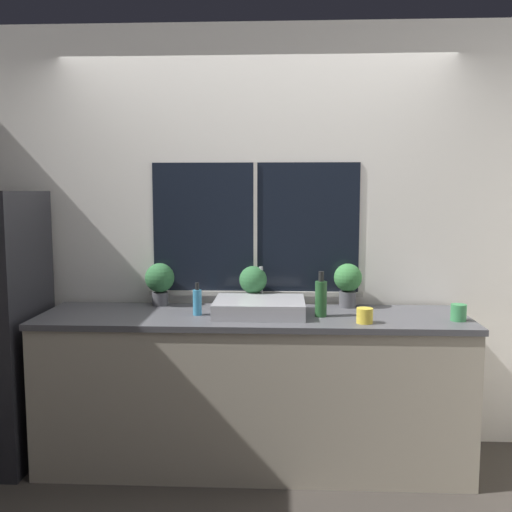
{
  "coord_description": "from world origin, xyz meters",
  "views": [
    {
      "loc": [
        0.18,
        -3.0,
        1.65
      ],
      "look_at": [
        0.02,
        0.32,
        1.27
      ],
      "focal_mm": 40.0,
      "sensor_mm": 36.0,
      "label": 1
    }
  ],
  "objects_px": {
    "mug_green": "(459,313)",
    "mug_yellow": "(365,316)",
    "sink": "(259,307)",
    "potted_plant_left": "(160,280)",
    "potted_plant_right": "(348,281)",
    "potted_plant_center": "(253,283)",
    "bottle_tall": "(321,298)",
    "soap_bottle": "(197,302)"
  },
  "relations": [
    {
      "from": "potted_plant_center",
      "to": "soap_bottle",
      "type": "height_order",
      "value": "potted_plant_center"
    },
    {
      "from": "mug_green",
      "to": "potted_plant_left",
      "type": "bearing_deg",
      "value": 168.65
    },
    {
      "from": "sink",
      "to": "mug_yellow",
      "type": "height_order",
      "value": "sink"
    },
    {
      "from": "potted_plant_left",
      "to": "sink",
      "type": "bearing_deg",
      "value": -20.52
    },
    {
      "from": "sink",
      "to": "soap_bottle",
      "type": "relative_size",
      "value": 2.76
    },
    {
      "from": "potted_plant_left",
      "to": "potted_plant_center",
      "type": "xyz_separation_m",
      "value": [
        0.6,
        0.0,
        -0.02
      ]
    },
    {
      "from": "mug_green",
      "to": "mug_yellow",
      "type": "bearing_deg",
      "value": -171.25
    },
    {
      "from": "sink",
      "to": "potted_plant_center",
      "type": "distance_m",
      "value": 0.27
    },
    {
      "from": "sink",
      "to": "mug_green",
      "type": "bearing_deg",
      "value": -5.77
    },
    {
      "from": "soap_bottle",
      "to": "mug_green",
      "type": "distance_m",
      "value": 1.5
    },
    {
      "from": "sink",
      "to": "potted_plant_right",
      "type": "bearing_deg",
      "value": 23.93
    },
    {
      "from": "potted_plant_center",
      "to": "mug_green",
      "type": "distance_m",
      "value": 1.24
    },
    {
      "from": "sink",
      "to": "mug_yellow",
      "type": "distance_m",
      "value": 0.62
    },
    {
      "from": "mug_green",
      "to": "soap_bottle",
      "type": "bearing_deg",
      "value": 176.97
    },
    {
      "from": "sink",
      "to": "soap_bottle",
      "type": "distance_m",
      "value": 0.37
    },
    {
      "from": "sink",
      "to": "soap_bottle",
      "type": "xyz_separation_m",
      "value": [
        -0.37,
        -0.03,
        0.03
      ]
    },
    {
      "from": "potted_plant_right",
      "to": "mug_yellow",
      "type": "relative_size",
      "value": 3.04
    },
    {
      "from": "potted_plant_center",
      "to": "bottle_tall",
      "type": "relative_size",
      "value": 0.97
    },
    {
      "from": "potted_plant_center",
      "to": "mug_yellow",
      "type": "xyz_separation_m",
      "value": [
        0.64,
        -0.44,
        -0.1
      ]
    },
    {
      "from": "mug_yellow",
      "to": "mug_green",
      "type": "distance_m",
      "value": 0.54
    },
    {
      "from": "sink",
      "to": "potted_plant_left",
      "type": "distance_m",
      "value": 0.7
    },
    {
      "from": "sink",
      "to": "bottle_tall",
      "type": "xyz_separation_m",
      "value": [
        0.36,
        -0.04,
        0.07
      ]
    },
    {
      "from": "potted_plant_left",
      "to": "bottle_tall",
      "type": "xyz_separation_m",
      "value": [
        1.01,
        -0.28,
        -0.05
      ]
    },
    {
      "from": "potted_plant_left",
      "to": "mug_yellow",
      "type": "relative_size",
      "value": 2.99
    },
    {
      "from": "sink",
      "to": "potted_plant_left",
      "type": "xyz_separation_m",
      "value": [
        -0.65,
        0.24,
        0.12
      ]
    },
    {
      "from": "sink",
      "to": "mug_yellow",
      "type": "xyz_separation_m",
      "value": [
        0.59,
        -0.2,
        -0.0
      ]
    },
    {
      "from": "potted_plant_center",
      "to": "bottle_tall",
      "type": "bearing_deg",
      "value": -34.37
    },
    {
      "from": "potted_plant_center",
      "to": "potted_plant_right",
      "type": "bearing_deg",
      "value": -0.0
    },
    {
      "from": "bottle_tall",
      "to": "mug_green",
      "type": "relative_size",
      "value": 2.82
    },
    {
      "from": "sink",
      "to": "bottle_tall",
      "type": "distance_m",
      "value": 0.37
    },
    {
      "from": "bottle_tall",
      "to": "mug_green",
      "type": "height_order",
      "value": "bottle_tall"
    },
    {
      "from": "sink",
      "to": "bottle_tall",
      "type": "relative_size",
      "value": 2.0
    },
    {
      "from": "potted_plant_right",
      "to": "bottle_tall",
      "type": "relative_size",
      "value": 1.04
    },
    {
      "from": "sink",
      "to": "potted_plant_left",
      "type": "bearing_deg",
      "value": 159.48
    },
    {
      "from": "potted_plant_right",
      "to": "mug_yellow",
      "type": "distance_m",
      "value": 0.46
    },
    {
      "from": "potted_plant_right",
      "to": "mug_yellow",
      "type": "xyz_separation_m",
      "value": [
        0.05,
        -0.44,
        -0.12
      ]
    },
    {
      "from": "sink",
      "to": "potted_plant_center",
      "type": "relative_size",
      "value": 2.07
    },
    {
      "from": "potted_plant_left",
      "to": "bottle_tall",
      "type": "bearing_deg",
      "value": -15.57
    },
    {
      "from": "sink",
      "to": "potted_plant_right",
      "type": "relative_size",
      "value": 1.92
    },
    {
      "from": "potted_plant_center",
      "to": "mug_green",
      "type": "bearing_deg",
      "value": -16.82
    },
    {
      "from": "sink",
      "to": "mug_yellow",
      "type": "relative_size",
      "value": 5.85
    },
    {
      "from": "potted_plant_left",
      "to": "potted_plant_center",
      "type": "relative_size",
      "value": 1.06
    }
  ]
}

